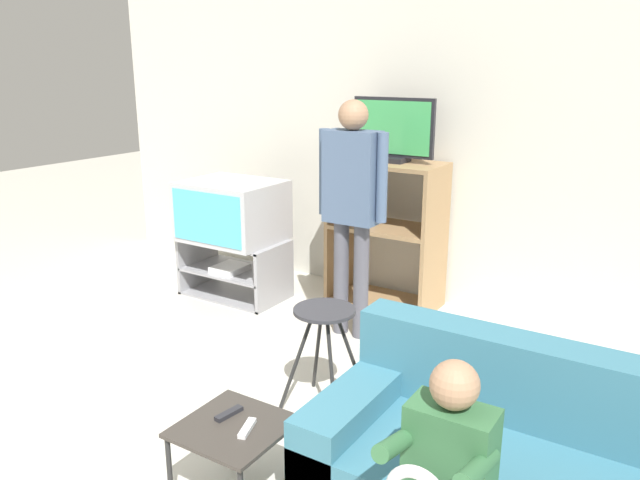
% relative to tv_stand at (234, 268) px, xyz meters
% --- Properties ---
extents(wall_back, '(6.40, 0.06, 2.60)m').
position_rel_tv_stand_xyz_m(wall_back, '(1.22, 0.84, 1.05)').
color(wall_back, beige).
rests_on(wall_back, ground_plane).
extents(tv_stand, '(0.88, 0.50, 0.50)m').
position_rel_tv_stand_xyz_m(tv_stand, '(0.00, 0.00, 0.00)').
color(tv_stand, '#939399').
rests_on(tv_stand, ground_plane).
extents(television_main, '(0.78, 0.64, 0.50)m').
position_rel_tv_stand_xyz_m(television_main, '(-0.00, -0.00, 0.50)').
color(television_main, '#B2B2B7').
rests_on(television_main, tv_stand).
extents(media_shelf, '(0.88, 0.49, 1.19)m').
position_rel_tv_stand_xyz_m(media_shelf, '(1.16, 0.53, 0.36)').
color(media_shelf, '#9E7A51').
rests_on(media_shelf, ground_plane).
extents(television_flat, '(0.68, 0.20, 0.49)m').
position_rel_tv_stand_xyz_m(television_flat, '(1.20, 0.54, 1.17)').
color(television_flat, black).
rests_on(television_flat, media_shelf).
extents(folding_stool, '(0.41, 0.39, 0.62)m').
position_rel_tv_stand_xyz_m(folding_stool, '(1.63, -1.15, 0.26)').
color(folding_stool, black).
rests_on(folding_stool, ground_plane).
extents(snack_table, '(0.45, 0.45, 0.40)m').
position_rel_tv_stand_xyz_m(snack_table, '(1.72, -2.04, 0.10)').
color(snack_table, '#38332D').
rests_on(snack_table, ground_plane).
extents(remote_control_black, '(0.06, 0.15, 0.02)m').
position_rel_tv_stand_xyz_m(remote_control_black, '(1.65, -1.99, 0.16)').
color(remote_control_black, '#232328').
rests_on(remote_control_black, snack_table).
extents(remote_control_white, '(0.08, 0.15, 0.02)m').
position_rel_tv_stand_xyz_m(remote_control_white, '(1.79, -2.04, 0.16)').
color(remote_control_white, silver).
rests_on(remote_control_white, snack_table).
extents(person_standing_adult, '(0.53, 0.21, 1.70)m').
position_rel_tv_stand_xyz_m(person_standing_adult, '(1.24, -0.16, 0.79)').
color(person_standing_adult, '#4C4C56').
rests_on(person_standing_adult, ground_plane).
extents(person_seated_child, '(0.33, 0.43, 0.98)m').
position_rel_tv_stand_xyz_m(person_seated_child, '(2.71, -2.14, 0.34)').
color(person_seated_child, '#2D2D38').
rests_on(person_seated_child, ground_plane).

